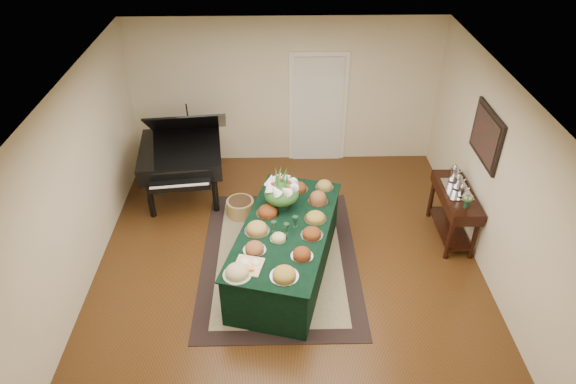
{
  "coord_description": "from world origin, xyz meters",
  "views": [
    {
      "loc": [
        -0.13,
        -5.55,
        5.1
      ],
      "look_at": [
        0.0,
        0.3,
        1.05
      ],
      "focal_mm": 32.0,
      "sensor_mm": 36.0,
      "label": 1
    }
  ],
  "objects_px": {
    "grand_piano": "(181,154)",
    "mahogany_sideboard": "(455,202)",
    "buffet_table": "(286,249)",
    "floral_centerpiece": "(282,190)"
  },
  "relations": [
    {
      "from": "floral_centerpiece",
      "to": "grand_piano",
      "type": "relative_size",
      "value": 0.29
    },
    {
      "from": "buffet_table",
      "to": "grand_piano",
      "type": "relative_size",
      "value": 1.52
    },
    {
      "from": "floral_centerpiece",
      "to": "grand_piano",
      "type": "bearing_deg",
      "value": 137.98
    },
    {
      "from": "mahogany_sideboard",
      "to": "floral_centerpiece",
      "type": "bearing_deg",
      "value": -174.09
    },
    {
      "from": "buffet_table",
      "to": "mahogany_sideboard",
      "type": "distance_m",
      "value": 2.65
    },
    {
      "from": "mahogany_sideboard",
      "to": "grand_piano",
      "type": "bearing_deg",
      "value": 164.04
    },
    {
      "from": "buffet_table",
      "to": "floral_centerpiece",
      "type": "xyz_separation_m",
      "value": [
        -0.05,
        0.46,
        0.69
      ]
    },
    {
      "from": "floral_centerpiece",
      "to": "mahogany_sideboard",
      "type": "height_order",
      "value": "floral_centerpiece"
    },
    {
      "from": "grand_piano",
      "to": "floral_centerpiece",
      "type": "bearing_deg",
      "value": -42.02
    },
    {
      "from": "grand_piano",
      "to": "mahogany_sideboard",
      "type": "relative_size",
      "value": 1.43
    }
  ]
}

